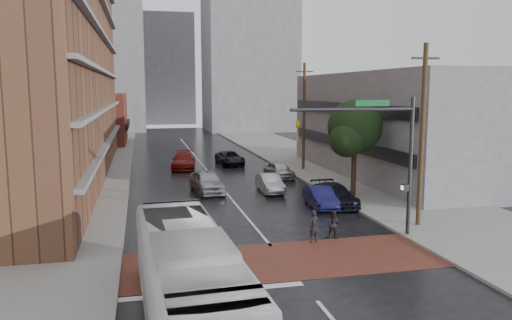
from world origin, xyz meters
TOP-DOWN VIEW (x-y plane):
  - ground at (0.00, 0.00)m, footprint 160.00×160.00m
  - crosswalk at (0.00, 0.50)m, footprint 14.00×5.00m
  - sidewalk_west at (-11.50, 25.00)m, footprint 9.00×90.00m
  - sidewalk_east at (11.50, 25.00)m, footprint 9.00×90.00m
  - apartment_block at (-14.00, 24.00)m, footprint 10.00×44.00m
  - storefront_west at (-12.00, 54.00)m, footprint 8.00×16.00m
  - building_east at (16.50, 20.00)m, footprint 11.00×26.00m
  - distant_tower_west at (-14.00, 78.00)m, footprint 18.00×16.00m
  - distant_tower_east at (14.00, 72.00)m, footprint 16.00×14.00m
  - distant_tower_center at (0.00, 95.00)m, footprint 12.00×10.00m
  - street_tree at (8.52, 12.03)m, footprint 4.20×4.10m
  - signal_mast at (5.85, 2.50)m, footprint 6.50×0.30m
  - utility_pole_near at (8.80, 4.00)m, footprint 1.60×0.26m
  - utility_pole_far at (8.80, 24.00)m, footprint 1.60×0.26m
  - transit_bus at (-4.69, -4.95)m, footprint 3.19×11.53m
  - pedestrian_a at (2.27, 2.72)m, footprint 0.68×0.55m
  - pedestrian_b at (3.44, 3.00)m, footprint 0.89×0.80m
  - car_travel_a at (-1.37, 15.97)m, footprint 2.47×5.00m
  - car_travel_b at (3.23, 15.06)m, footprint 1.48×4.10m
  - car_travel_c at (-2.07, 27.81)m, footprint 2.83×5.57m
  - suv_travel at (2.72, 29.18)m, footprint 2.58×5.08m
  - car_parked_near at (5.20, 9.70)m, footprint 1.74×4.20m
  - car_parked_mid at (6.30, 10.00)m, footprint 2.08×4.85m
  - car_parked_far at (5.57, 20.84)m, footprint 2.19×4.26m

SIDE VIEW (x-z plane):
  - ground at x=0.00m, z-range 0.00..0.00m
  - crosswalk at x=0.00m, z-range 0.00..0.02m
  - sidewalk_west at x=-11.50m, z-range 0.00..0.15m
  - sidewalk_east at x=11.50m, z-range 0.00..0.15m
  - car_travel_b at x=3.23m, z-range 0.00..1.35m
  - car_parked_near at x=5.20m, z-range 0.00..1.35m
  - suv_travel at x=2.72m, z-range 0.00..1.38m
  - car_parked_far at x=5.57m, z-range 0.00..1.39m
  - car_parked_mid at x=6.30m, z-range 0.00..1.39m
  - pedestrian_b at x=3.44m, z-range 0.00..1.50m
  - car_travel_c at x=-2.07m, z-range 0.00..1.55m
  - pedestrian_a at x=2.27m, z-range 0.00..1.63m
  - car_travel_a at x=-1.37m, z-range 0.00..1.64m
  - transit_bus at x=-4.69m, z-range 0.00..3.18m
  - storefront_west at x=-12.00m, z-range 0.00..7.00m
  - building_east at x=16.50m, z-range 0.00..9.00m
  - signal_mast at x=5.85m, z-range 1.13..8.33m
  - street_tree at x=8.52m, z-range 1.28..8.18m
  - utility_pole_near at x=8.80m, z-range 0.14..10.14m
  - utility_pole_far at x=8.80m, z-range 0.14..10.14m
  - distant_tower_center at x=0.00m, z-range 0.00..24.00m
  - apartment_block at x=-14.00m, z-range 0.00..28.00m
  - distant_tower_west at x=-14.00m, z-range 0.00..32.00m
  - distant_tower_east at x=14.00m, z-range 0.00..36.00m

